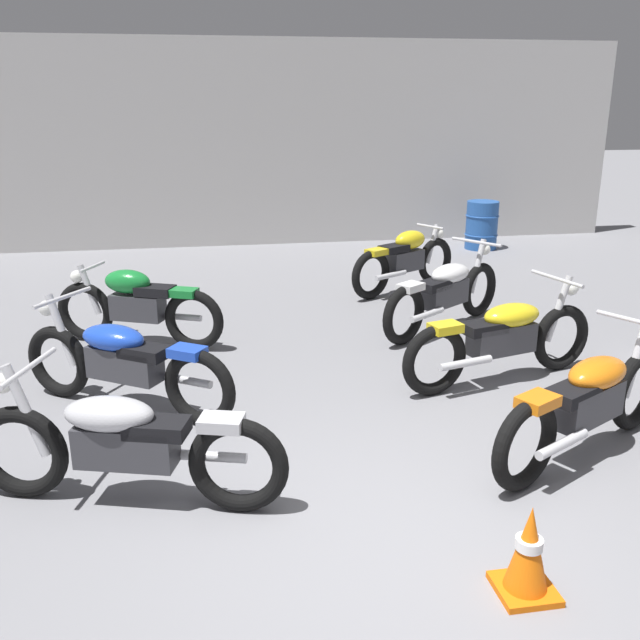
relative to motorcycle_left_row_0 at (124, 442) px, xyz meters
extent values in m
plane|color=gray|center=(1.67, -0.83, -0.45)|extent=(60.00, 60.00, 0.00)
cube|color=#BCBAB7|center=(1.67, 8.63, 1.35)|extent=(13.47, 0.24, 3.60)
torus|color=black|center=(-0.71, 0.21, -0.12)|extent=(0.67, 0.30, 0.67)
torus|color=black|center=(0.73, -0.22, -0.12)|extent=(0.67, 0.30, 0.67)
cylinder|color=silver|center=(-0.63, 0.19, 0.19)|extent=(0.28, 0.15, 0.66)
cube|color=#38383D|center=(0.01, -0.01, -0.02)|extent=(0.70, 0.42, 0.28)
ellipsoid|color=#B7B7BC|center=(-0.08, 0.02, 0.20)|extent=(0.67, 0.48, 0.22)
cube|color=black|center=(0.22, -0.07, 0.12)|extent=(0.45, 0.34, 0.10)
cube|color=#B7B7BC|center=(0.63, -0.19, 0.18)|extent=(0.33, 0.27, 0.08)
cylinder|color=silver|center=(-0.57, 0.17, 0.50)|extent=(0.23, 0.66, 0.04)
sphere|color=white|center=(-0.76, 0.23, 0.38)|extent=(0.14, 0.14, 0.14)
cylinder|color=silver|center=(0.53, -0.02, -0.14)|extent=(0.55, 0.23, 0.07)
torus|color=black|center=(-0.76, 1.93, -0.12)|extent=(0.62, 0.46, 0.67)
torus|color=black|center=(0.50, 1.11, -0.12)|extent=(0.62, 0.46, 0.67)
cylinder|color=silver|center=(-0.69, 1.89, 0.19)|extent=(0.27, 0.21, 0.66)
cube|color=#38383D|center=(-0.13, 1.52, -0.02)|extent=(0.68, 0.56, 0.28)
ellipsoid|color=blue|center=(-0.21, 1.58, 0.20)|extent=(0.68, 0.60, 0.22)
cube|color=black|center=(0.05, 1.40, 0.12)|extent=(0.47, 0.42, 0.10)
cube|color=blue|center=(0.41, 1.16, 0.18)|extent=(0.34, 0.32, 0.08)
cylinder|color=silver|center=(-0.64, 1.86, 0.50)|extent=(0.40, 0.59, 0.04)
sphere|color=white|center=(-0.81, 1.97, 0.38)|extent=(0.14, 0.14, 0.14)
cylinder|color=silver|center=(0.36, 1.36, -0.14)|extent=(0.50, 0.36, 0.07)
torus|color=black|center=(-0.74, 3.50, -0.12)|extent=(0.66, 0.37, 0.67)
torus|color=black|center=(0.46, 2.98, -0.12)|extent=(0.66, 0.37, 0.67)
cylinder|color=silver|center=(-0.66, 3.47, 0.14)|extent=(0.25, 0.16, 0.56)
cube|color=#38383D|center=(-0.14, 3.24, -0.02)|extent=(0.62, 0.45, 0.28)
ellipsoid|color=#197F33|center=(-0.23, 3.28, 0.26)|extent=(0.59, 0.46, 0.26)
cube|color=black|center=(0.06, 3.15, 0.18)|extent=(0.46, 0.38, 0.10)
cube|color=#197F33|center=(0.37, 3.02, 0.18)|extent=(0.34, 0.30, 0.08)
cylinder|color=silver|center=(-0.61, 3.44, 0.40)|extent=(0.22, 0.45, 0.04)
sphere|color=white|center=(-0.79, 3.52, 0.28)|extent=(0.14, 0.14, 0.14)
cylinder|color=silver|center=(0.28, 3.20, -0.14)|extent=(0.53, 0.28, 0.07)
torus|color=black|center=(4.01, 0.44, -0.12)|extent=(0.64, 0.42, 0.67)
torus|color=black|center=(2.69, -0.28, -0.12)|extent=(0.64, 0.42, 0.67)
cylinder|color=silver|center=(3.94, 0.40, 0.19)|extent=(0.27, 0.19, 0.66)
cube|color=#38383D|center=(3.35, 0.08, -0.02)|extent=(0.69, 0.53, 0.28)
ellipsoid|color=orange|center=(3.44, 0.13, 0.20)|extent=(0.68, 0.57, 0.22)
cube|color=black|center=(3.16, -0.03, 0.12)|extent=(0.47, 0.40, 0.10)
cube|color=orange|center=(2.78, -0.24, 0.18)|extent=(0.34, 0.31, 0.08)
cylinder|color=silver|center=(3.88, 0.37, 0.50)|extent=(0.36, 0.61, 0.04)
cylinder|color=silver|center=(2.97, -0.28, -0.14)|extent=(0.52, 0.33, 0.07)
torus|color=black|center=(4.05, 1.77, -0.12)|extent=(0.68, 0.28, 0.67)
torus|color=black|center=(2.61, 1.38, -0.12)|extent=(0.68, 0.28, 0.67)
cylinder|color=silver|center=(3.98, 1.75, 0.19)|extent=(0.28, 0.14, 0.66)
cube|color=#38383D|center=(3.33, 1.57, -0.02)|extent=(0.70, 0.40, 0.28)
ellipsoid|color=yellow|center=(3.43, 1.60, 0.20)|extent=(0.66, 0.47, 0.22)
cube|color=black|center=(3.12, 1.52, 0.12)|extent=(0.45, 0.34, 0.10)
cube|color=yellow|center=(2.70, 1.40, 0.18)|extent=(0.32, 0.27, 0.08)
cylinder|color=silver|center=(3.92, 1.73, 0.50)|extent=(0.21, 0.67, 0.04)
sphere|color=white|center=(4.11, 1.78, 0.38)|extent=(0.14, 0.14, 0.14)
cylinder|color=silver|center=(2.88, 1.32, -0.14)|extent=(0.55, 0.21, 0.07)
torus|color=black|center=(3.95, 3.63, -0.12)|extent=(0.61, 0.48, 0.67)
torus|color=black|center=(2.73, 2.76, -0.12)|extent=(0.61, 0.48, 0.67)
cylinder|color=silver|center=(3.88, 3.58, 0.19)|extent=(0.26, 0.22, 0.66)
cube|color=#38383D|center=(3.34, 3.20, -0.02)|extent=(0.68, 0.58, 0.28)
ellipsoid|color=white|center=(3.42, 3.25, 0.20)|extent=(0.67, 0.61, 0.22)
cube|color=black|center=(3.16, 3.07, 0.12)|extent=(0.47, 0.43, 0.10)
cube|color=white|center=(2.81, 2.82, 0.18)|extent=(0.34, 0.33, 0.08)
cylinder|color=silver|center=(3.84, 3.55, 0.50)|extent=(0.42, 0.58, 0.04)
sphere|color=white|center=(4.00, 3.66, 0.38)|extent=(0.14, 0.14, 0.14)
cylinder|color=silver|center=(3.00, 2.80, -0.14)|extent=(0.49, 0.37, 0.07)
torus|color=black|center=(3.93, 5.25, -0.12)|extent=(0.63, 0.43, 0.67)
torus|color=black|center=(2.81, 4.59, -0.12)|extent=(0.63, 0.43, 0.67)
cylinder|color=silver|center=(3.86, 5.21, 0.14)|extent=(0.24, 0.18, 0.56)
cube|color=#38383D|center=(3.37, 4.92, -0.02)|extent=(0.61, 0.50, 0.28)
ellipsoid|color=yellow|center=(3.45, 4.97, 0.26)|extent=(0.59, 0.50, 0.26)
cube|color=black|center=(3.18, 4.81, 0.18)|extent=(0.47, 0.41, 0.10)
cube|color=yellow|center=(2.89, 4.64, 0.18)|extent=(0.34, 0.31, 0.08)
cylinder|color=silver|center=(3.81, 5.18, 0.40)|extent=(0.27, 0.43, 0.04)
sphere|color=white|center=(3.98, 5.28, 0.28)|extent=(0.14, 0.14, 0.14)
cylinder|color=silver|center=(3.09, 4.61, -0.14)|extent=(0.51, 0.34, 0.07)
cylinder|color=#23519E|center=(5.55, 7.46, -0.03)|extent=(0.56, 0.56, 0.85)
torus|color=#23519E|center=(5.55, 7.46, 0.14)|extent=(0.59, 0.59, 0.03)
torus|color=#23519E|center=(5.55, 7.46, -0.20)|extent=(0.59, 0.59, 0.03)
cube|color=orange|center=(2.23, -1.30, -0.43)|extent=(0.32, 0.32, 0.04)
cone|color=orange|center=(2.23, -1.30, -0.16)|extent=(0.24, 0.24, 0.50)
cylinder|color=white|center=(2.23, -1.30, -0.14)|extent=(0.15, 0.15, 0.06)
camera|label=1|loc=(0.56, -4.31, 2.17)|focal=39.43mm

